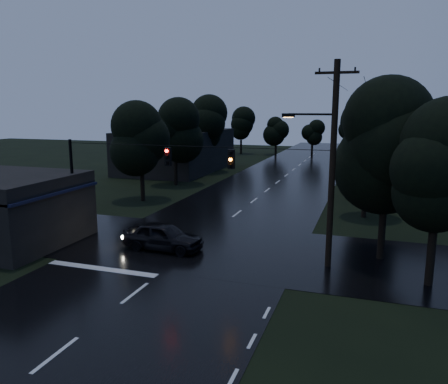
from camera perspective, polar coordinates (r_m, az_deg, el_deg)
The scene contains 18 objects.
ground at distance 15.89m, azimuth -21.12°, elevation -19.27°, with size 160.00×160.00×0.00m, color black.
main_road at distance 42.11m, azimuth 5.66°, elevation 0.21°, with size 12.00×120.00×0.02m, color black.
cross_street at distance 25.39m, azimuth -3.60°, elevation -6.97°, with size 60.00×9.00×0.02m, color black.
building_far_right at distance 44.97m, azimuth 24.60°, elevation 2.79°, with size 10.00×14.00×4.40m, color black.
building_far_left at distance 55.69m, azimuth -6.14°, elevation 5.42°, with size 10.00×16.00×5.00m, color black.
utility_pole_main at distance 21.58m, azimuth 13.77°, elevation 3.86°, with size 3.50×0.30×10.00m.
utility_pole_far at distance 38.57m, azimuth 17.22°, elevation 4.61°, with size 2.00×0.30×7.50m.
anchor_pole_left at distance 27.52m, azimuth -19.11°, elevation 0.28°, with size 0.18×0.18×6.00m, color black.
span_signals at distance 23.16m, azimuth -3.41°, elevation 4.58°, with size 15.00×0.37×1.12m.
tree_corner_near at distance 23.44m, azimuth 20.63°, elevation 5.82°, with size 4.48×4.48×9.44m.
tree_corner_far at distance 20.71m, azimuth 26.28°, elevation 2.71°, with size 3.92×3.92×8.26m.
tree_left_a at distance 37.20m, azimuth -10.81°, elevation 6.80°, with size 3.92×3.92×8.26m.
tree_left_b at distance 44.56m, azimuth -6.44°, elevation 8.06°, with size 4.20×4.20×8.85m.
tree_left_c at distance 53.99m, azimuth -2.51°, elevation 9.01°, with size 4.48×4.48×9.44m.
tree_right_a at distance 32.43m, azimuth 18.34°, elevation 6.53°, with size 4.20×4.20×8.85m.
tree_right_b at distance 40.40m, azimuth 19.33°, elevation 7.77°, with size 4.48×4.48×9.44m.
tree_right_c at distance 50.39m, azimuth 19.96°, elevation 8.67°, with size 4.76×4.76×10.03m.
car at distance 24.66m, azimuth -7.95°, elevation -5.74°, with size 1.82×4.52×1.54m, color black.
Camera 1 is at (9.18, -10.35, 7.80)m, focal length 35.00 mm.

